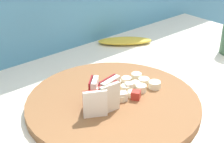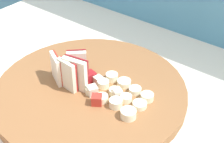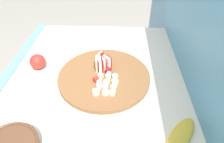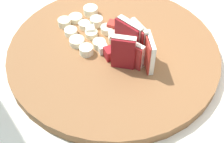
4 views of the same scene
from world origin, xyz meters
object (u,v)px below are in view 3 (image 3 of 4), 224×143
(apple_wedge_fan, at_px, (102,63))
(whole_apple, at_px, (38,62))
(cutting_board, at_px, (104,76))
(banana_slice_rows, at_px, (106,84))
(apple_dice_pile, at_px, (104,76))
(banana_peel, at_px, (180,136))

(apple_wedge_fan, xyz_separation_m, whole_apple, (-0.02, -0.29, -0.02))
(cutting_board, height_order, banana_slice_rows, banana_slice_rows)
(apple_dice_pile, xyz_separation_m, banana_peel, (0.26, 0.26, -0.02))
(apple_dice_pile, relative_size, banana_peel, 0.57)
(banana_slice_rows, relative_size, banana_peel, 0.71)
(apple_wedge_fan, height_order, banana_peel, apple_wedge_fan)
(apple_wedge_fan, distance_m, whole_apple, 0.29)
(banana_slice_rows, relative_size, whole_apple, 1.78)
(apple_dice_pile, bearing_deg, banana_slice_rows, 15.55)
(banana_slice_rows, height_order, whole_apple, whole_apple)
(apple_wedge_fan, xyz_separation_m, banana_peel, (0.31, 0.27, -0.04))
(apple_wedge_fan, bearing_deg, cutting_board, 15.55)
(apple_dice_pile, height_order, banana_peel, apple_dice_pile)
(apple_wedge_fan, xyz_separation_m, apple_dice_pile, (0.06, 0.01, -0.02))
(apple_wedge_fan, distance_m, banana_slice_rows, 0.11)
(cutting_board, bearing_deg, apple_dice_pile, -0.03)
(whole_apple, bearing_deg, banana_slice_rows, 68.47)
(apple_dice_pile, xyz_separation_m, banana_slice_rows, (0.05, 0.01, -0.00))
(apple_dice_pile, bearing_deg, whole_apple, -104.25)
(apple_wedge_fan, xyz_separation_m, banana_slice_rows, (0.11, 0.02, -0.02))
(cutting_board, xyz_separation_m, apple_wedge_fan, (-0.04, -0.01, 0.04))
(banana_peel, relative_size, whole_apple, 2.49)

